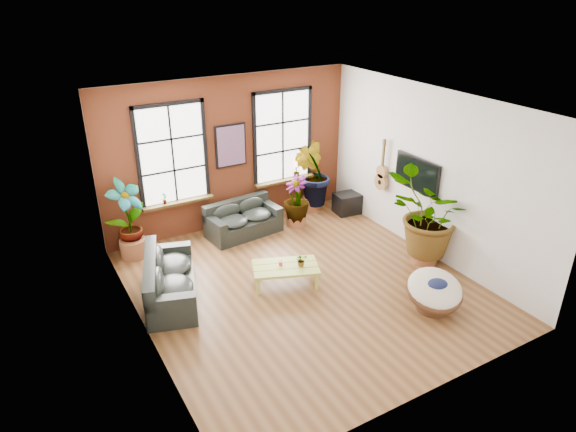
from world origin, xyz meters
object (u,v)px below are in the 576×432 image
Objects in this scene: coffee_table at (285,268)px; sofa_left at (167,280)px; papasan_chair at (435,291)px; sofa_back at (242,219)px.

sofa_left is at bearing -176.55° from coffee_table.
papasan_chair reaches higher than coffee_table.
sofa_left is 1.72× the size of papasan_chair.
sofa_back is at bearing -36.45° from sofa_left.
coffee_table is 2.76m from papasan_chair.
papasan_chair is at bearing -26.14° from coffee_table.
sofa_left is (-2.32, -1.70, 0.02)m from sofa_back.
sofa_left reaches higher than papasan_chair.
sofa_back is 2.38m from coffee_table.
papasan_chair is at bearing -107.00° from sofa_left.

